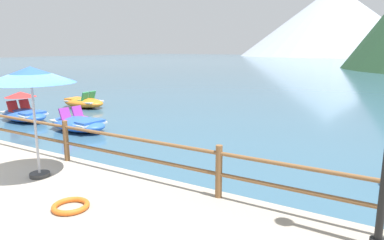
{
  "coord_description": "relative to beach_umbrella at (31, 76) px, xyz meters",
  "views": [
    {
      "loc": [
        6.57,
        -3.65,
        2.99
      ],
      "look_at": [
        1.33,
        5.0,
        0.9
      ],
      "focal_mm": 32.78,
      "sensor_mm": 36.0,
      "label": 1
    }
  ],
  "objects": [
    {
      "name": "dock_railing",
      "position": [
        -0.37,
        1.0,
        -1.47
      ],
      "size": [
        23.92,
        0.12,
        0.95
      ],
      "color": "brown",
      "rests_on": "promenade_dock"
    },
    {
      "name": "ground_plane",
      "position": [
        -0.37,
        39.45,
        -2.45
      ],
      "size": [
        200.0,
        200.0,
        0.0
      ],
      "primitive_type": "plane",
      "color": "#38607A"
    },
    {
      "name": "life_ring",
      "position": [
        1.72,
        -0.66,
        -2.0
      ],
      "size": [
        0.61,
        0.61,
        0.09
      ],
      "primitive_type": "torus",
      "color": "orange",
      "rests_on": "promenade_dock"
    },
    {
      "name": "pedal_boat_3",
      "position": [
        -7.65,
        7.99,
        -2.18
      ],
      "size": [
        2.44,
        1.35,
        0.85
      ],
      "color": "orange",
      "rests_on": "ground"
    },
    {
      "name": "distant_peak",
      "position": [
        -17.97,
        133.59,
        9.86
      ],
      "size": [
        65.23,
        65.23,
        24.62
      ],
      "primitive_type": "cone",
      "color": "#A8B2C1",
      "rests_on": "ground"
    },
    {
      "name": "pedal_boat_4",
      "position": [
        -3.88,
        4.37,
        -2.18
      ],
      "size": [
        2.64,
        1.54,
        0.84
      ],
      "color": "blue",
      "rests_on": "ground"
    },
    {
      "name": "pedal_boat_0",
      "position": [
        -7.21,
        4.41,
        -2.06
      ],
      "size": [
        2.66,
        1.54,
        1.21
      ],
      "color": "blue",
      "rests_on": "ground"
    },
    {
      "name": "beach_umbrella",
      "position": [
        0.0,
        0.0,
        0.0
      ],
      "size": [
        1.7,
        1.7,
        2.24
      ],
      "color": "#B2B2B7",
      "rests_on": "promenade_dock"
    }
  ]
}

